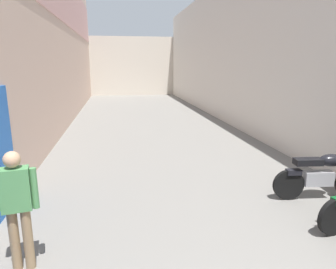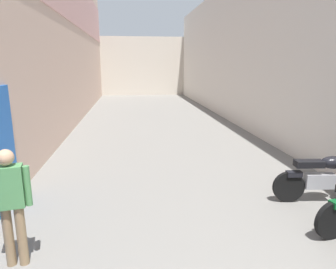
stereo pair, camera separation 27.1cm
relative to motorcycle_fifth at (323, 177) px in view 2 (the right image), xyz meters
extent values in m
plane|color=slate|center=(-2.46, 5.82, -0.50)|extent=(41.97, 41.97, 0.00)
cube|color=beige|center=(-6.06, 7.82, 3.26)|extent=(0.40, 25.97, 7.52)
cube|color=blue|center=(-5.84, 0.43, 0.60)|extent=(0.06, 1.10, 2.20)
cube|color=beige|center=(1.14, 7.82, 2.60)|extent=(0.40, 25.97, 6.20)
cube|color=beige|center=(-2.46, 21.81, 1.86)|extent=(9.80, 2.00, 4.72)
cylinder|color=black|center=(-0.63, -1.23, -0.20)|extent=(0.60, 0.18, 0.60)
cylinder|color=black|center=(-0.63, 0.06, -0.20)|extent=(0.60, 0.14, 0.60)
cube|color=#9E9EA3|center=(-0.06, 0.01, -0.08)|extent=(0.58, 0.25, 0.28)
ellipsoid|color=black|center=(0.17, -0.02, 0.28)|extent=(0.50, 0.30, 0.24)
cube|color=black|center=(-0.29, 0.03, 0.26)|extent=(0.54, 0.27, 0.12)
cube|color=black|center=(-0.55, 0.05, 0.06)|extent=(0.29, 0.17, 0.10)
cylinder|color=#8C7251|center=(-5.17, -1.28, -0.09)|extent=(0.12, 0.12, 0.82)
cylinder|color=#8C7251|center=(-5.01, -1.28, -0.09)|extent=(0.12, 0.12, 0.82)
cube|color=#4C8C51|center=(-5.09, -1.28, 0.59)|extent=(0.37, 0.26, 0.54)
sphere|color=tan|center=(-5.09, -1.28, 0.97)|extent=(0.20, 0.20, 0.20)
cylinder|color=#4C8C51|center=(-4.87, -1.28, 0.59)|extent=(0.08, 0.08, 0.52)
camera|label=1|loc=(-3.84, -5.01, 2.08)|focal=32.79mm
camera|label=2|loc=(-3.57, -5.05, 2.08)|focal=32.79mm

